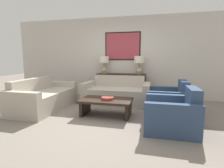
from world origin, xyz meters
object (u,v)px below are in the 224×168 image
Objects in this scene: couch_by_side at (44,98)px; table_lamp_left at (104,61)px; armchair_near_camera at (172,115)px; coffee_table at (106,103)px; console_table at (121,86)px; couch_by_back_wall at (117,94)px; table_lamp_right at (139,62)px; armchair_near_back_wall at (168,102)px; decorative_bowl at (107,98)px.

table_lamp_left is at bearing 55.50° from couch_by_side.
coffee_table is at bearing 159.62° from armchair_near_camera.
coffee_table is at bearing -89.97° from console_table.
couch_by_side is (-1.73, -1.00, 0.00)m from couch_by_back_wall.
coffee_table is (-0.58, -1.84, -0.92)m from table_lamp_right.
console_table is at bearing 120.53° from armchair_near_camera.
table_lamp_left reaches higher than couch_by_back_wall.
armchair_near_back_wall is at bearing 6.36° from couch_by_side.
table_lamp_right is 2.99m from couch_by_side.
armchair_near_camera reaches higher than couch_by_side.
decorative_bowl is (0.62, -1.87, -0.79)m from table_lamp_left.
coffee_table is (0.00, -1.84, -0.12)m from console_table.
coffee_table is 1.48m from armchair_near_back_wall.
table_lamp_right is at bearing 109.00° from armchair_near_camera.
table_lamp_left is at bearing 129.86° from armchair_near_camera.
table_lamp_left reaches higher than armchair_near_back_wall.
coffee_table is at bearing -5.57° from couch_by_side.
couch_by_back_wall is at bearing -49.25° from table_lamp_left.
console_table is 1.92m from armchair_near_back_wall.
table_lamp_left is (-0.58, 0.00, 0.80)m from console_table.
coffee_table is (1.73, -0.17, 0.00)m from couch_by_side.
armchair_near_camera is (1.39, -1.69, -0.00)m from couch_by_back_wall.
armchair_near_camera is (1.39, -2.36, -0.13)m from console_table.
armchair_near_back_wall is (1.39, 0.52, -0.00)m from coffee_table.
couch_by_side is at bearing -149.90° from couch_by_back_wall.
armchair_near_camera is at bearing -50.50° from couch_by_back_wall.
table_lamp_left is 0.63× the size of armchair_near_back_wall.
couch_by_back_wall is (-0.58, -0.67, -0.92)m from table_lamp_right.
table_lamp_right is 0.30× the size of couch_by_side.
armchair_near_camera is (1.39, -0.52, -0.00)m from coffee_table.
table_lamp_right is 2.10m from decorative_bowl.
armchair_near_camera reaches higher than decorative_bowl.
table_lamp_left reaches higher than armchair_near_camera.
couch_by_side is 1.78m from decorative_bowl.
table_lamp_right is at bearing 35.96° from couch_by_side.
decorative_bowl is at bearing -106.09° from table_lamp_right.
armchair_near_back_wall reaches higher than couch_by_side.
armchair_near_back_wall is at bearing 90.00° from armchair_near_camera.
table_lamp_left is 2.54m from armchair_near_back_wall.
couch_by_side is (-1.73, -1.67, -0.12)m from console_table.
armchair_near_back_wall is 1.03m from armchair_near_camera.
console_table is 2.79× the size of table_lamp_left.
armchair_near_camera is at bearing -90.00° from armchair_near_back_wall.
decorative_bowl is 0.31× the size of armchair_near_back_wall.
console_table is at bearing 90.00° from couch_by_back_wall.
table_lamp_right is (1.16, 0.00, 0.00)m from table_lamp_left.
armchair_near_back_wall is 1.00× the size of armchair_near_camera.
console_table is 0.98m from table_lamp_right.
table_lamp_left is at bearing 107.47° from coffee_table.
coffee_table is (0.58, -1.84, -0.92)m from table_lamp_left.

